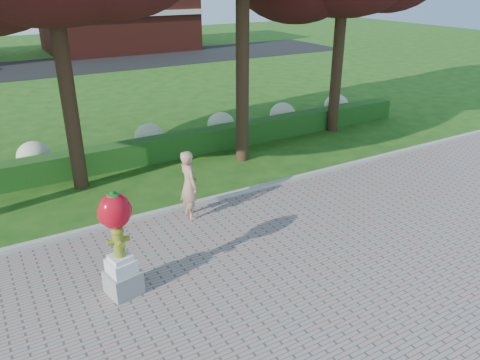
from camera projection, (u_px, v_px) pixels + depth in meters
The scene contains 8 objects.
ground at pixel (233, 262), 10.69m from camera, with size 100.00×100.00×0.00m, color #1B4B12.
curb at pixel (180, 208), 13.03m from camera, with size 40.00×0.18×0.15m, color #ADADA5.
lawn_hedge at pixel (133, 153), 16.06m from camera, with size 24.00×0.70×0.80m, color #164E17.
hydrangea_row at pixel (138, 139), 17.05m from camera, with size 20.10×1.10×0.99m.
street at pixel (36, 68), 32.79m from camera, with size 50.00×8.00×0.02m, color black.
building_right at pixel (118, 11), 39.95m from camera, with size 12.00×8.00×6.40m, color maroon.
hydrant_sculpture at pixel (118, 241), 9.13m from camera, with size 0.73×0.73×2.30m.
woman at pixel (189, 185), 12.26m from camera, with size 0.69×0.45×1.88m, color tan.
Camera 1 is at (-4.44, -7.87, 6.02)m, focal length 35.00 mm.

